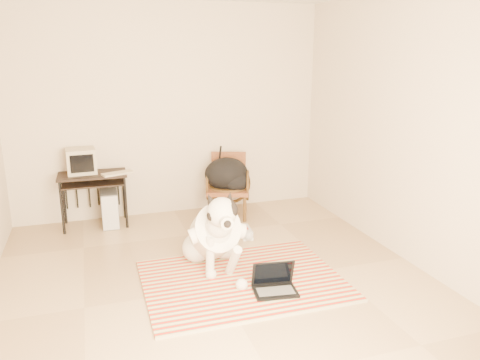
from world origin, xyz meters
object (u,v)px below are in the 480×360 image
laptop (274,284)px  rattan_chair (228,185)px  dog (215,234)px  backpack (228,175)px  crt_monitor (81,161)px  pc_tower (110,208)px  computer_desk (93,181)px

laptop → rattan_chair: 2.18m
dog → laptop: dog is taller
rattan_chair → backpack: bearing=-106.0°
laptop → backpack: (0.20, 2.06, 0.47)m
crt_monitor → backpack: (1.77, -0.27, -0.25)m
dog → laptop: bearing=-60.7°
laptop → rattan_chair: bearing=84.1°
dog → pc_tower: (-0.92, 1.58, -0.13)m
dog → pc_tower: bearing=120.1°
laptop → crt_monitor: 2.90m
backpack → crt_monitor: bearing=171.4°
laptop → crt_monitor: size_ratio=1.17×
dog → pc_tower: size_ratio=2.60×
laptop → backpack: 2.13m
laptop → computer_desk: bearing=123.0°
dog → rattan_chair: dog is taller
backpack → pc_tower: bearing=173.2°
computer_desk → crt_monitor: size_ratio=2.29×
pc_tower → backpack: size_ratio=0.84×
rattan_chair → backpack: (-0.02, -0.08, 0.15)m
dog → laptop: size_ratio=2.96×
dog → computer_desk: bearing=124.5°
crt_monitor → backpack: bearing=-8.6°
laptop → computer_desk: size_ratio=0.51×
laptop → rattan_chair: size_ratio=0.52×
crt_monitor → dog: bearing=-54.3°
pc_tower → rattan_chair: (1.51, -0.10, 0.18)m
crt_monitor → rattan_chair: bearing=-6.0°
laptop → computer_desk: computer_desk is taller
rattan_chair → crt_monitor: bearing=174.0°
crt_monitor → rattan_chair: crt_monitor is taller
dog → crt_monitor: crt_monitor is taller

